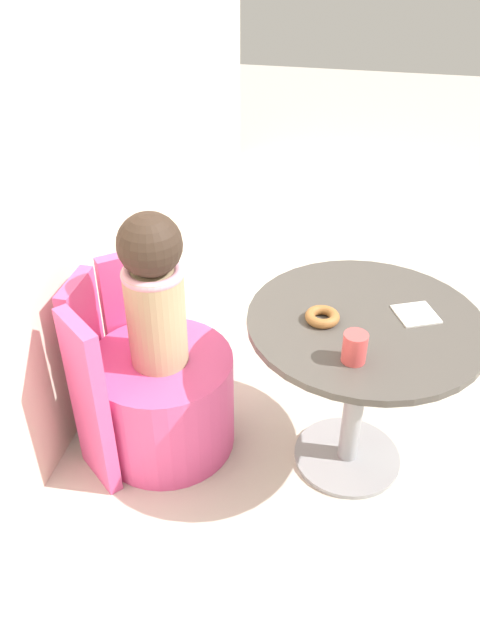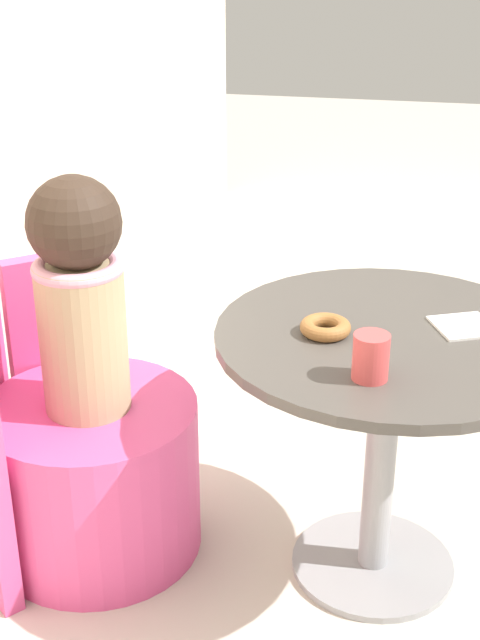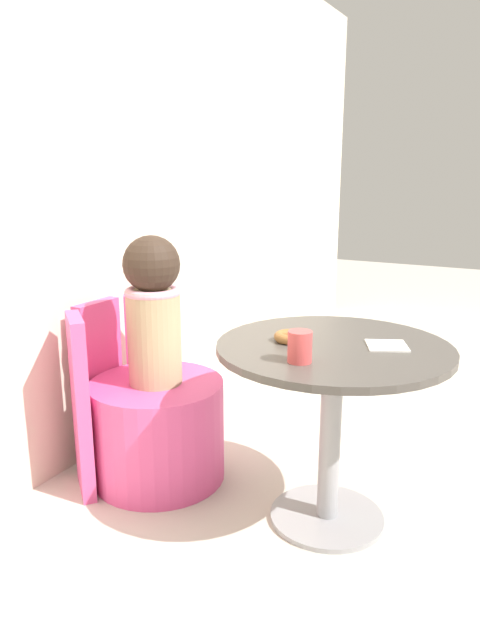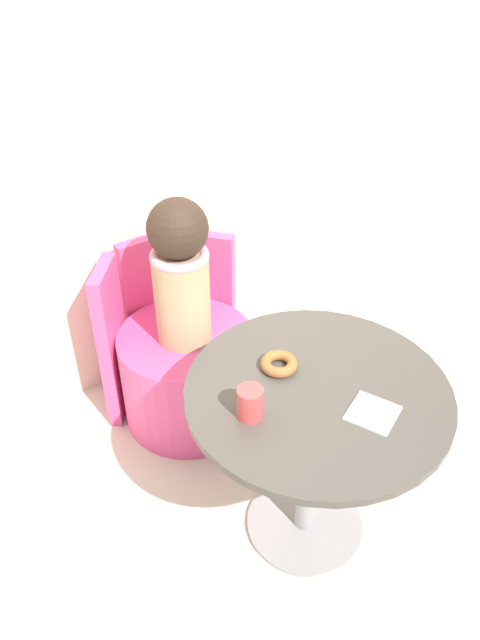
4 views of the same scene
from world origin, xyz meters
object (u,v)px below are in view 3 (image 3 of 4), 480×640
Objects in this scene: child_figure at (153,308)px; cup at (300,347)px; donut at (291,337)px; round_table at (332,386)px; tub_chair at (158,430)px.

cup is at bearing -104.57° from child_figure.
cup is at bearing -148.99° from donut.
round_table is 0.73m from child_figure.
tub_chair is at bearing 180.00° from child_figure.
donut is at bearing 31.01° from cup.
cup is at bearing -104.57° from tub_chair.
tub_chair is at bearing 93.75° from round_table.
donut is at bearing -89.02° from child_figure.
round_table is 6.91× the size of donut.
child_figure reaches higher than donut.
tub_chair is 0.50m from child_figure.
round_table is 8.15× the size of cup.
child_figure is at bearing 93.75° from round_table.
round_table is at bearing -7.38° from cup.
cup reaches higher than donut.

